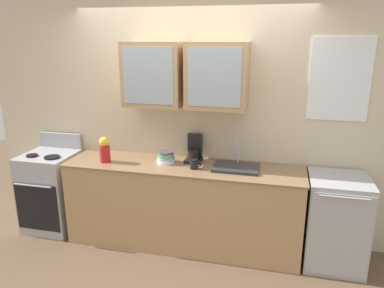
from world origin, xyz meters
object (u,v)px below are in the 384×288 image
dishwasher (335,222)px  sink_faucet (236,167)px  bowl_stack (166,157)px  cup_near_sink (194,164)px  stove_range (52,190)px  coffee_maker (194,151)px  vase (105,150)px

dishwasher → sink_faucet: bearing=178.3°
bowl_stack → cup_near_sink: bowl_stack is taller
cup_near_sink → dishwasher: 1.50m
stove_range → bowl_stack: 1.49m
sink_faucet → dishwasher: 1.11m
stove_range → cup_near_sink: stove_range is taller
dishwasher → coffee_maker: coffee_maker is taller
vase → dishwasher: vase is taller
sink_faucet → bowl_stack: (-0.75, 0.01, 0.04)m
sink_faucet → coffee_maker: bearing=162.5°
stove_range → vase: bearing=-6.2°
bowl_stack → cup_near_sink: (0.33, -0.11, -0.01)m
sink_faucet → cup_near_sink: 0.43m
sink_faucet → bowl_stack: bearing=179.0°
sink_faucet → coffee_maker: (-0.47, 0.15, 0.09)m
stove_range → dishwasher: stove_range is taller
stove_range → vase: (0.76, -0.08, 0.58)m
dishwasher → cup_near_sink: bearing=-177.1°
dishwasher → coffee_maker: size_ratio=3.14×
bowl_stack → vase: size_ratio=0.72×
stove_range → cup_near_sink: bearing=-2.5°
cup_near_sink → coffee_maker: size_ratio=0.41×
vase → cup_near_sink: bearing=0.4°
bowl_stack → cup_near_sink: 0.35m
sink_faucet → bowl_stack: 0.75m
sink_faucet → coffee_maker: 0.50m
vase → coffee_maker: size_ratio=0.94×
stove_range → bowl_stack: (1.40, 0.04, 0.51)m
vase → dishwasher: 2.46m
dishwasher → coffee_maker: (-1.47, 0.18, 0.56)m
cup_near_sink → coffee_maker: (-0.06, 0.25, 0.06)m
bowl_stack → coffee_maker: bearing=26.4°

